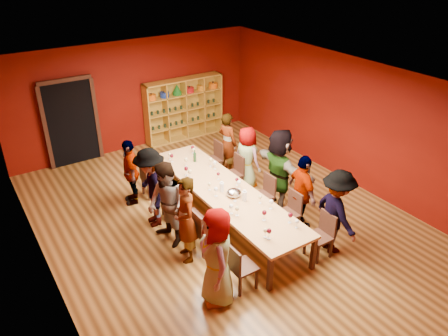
{
  "coord_description": "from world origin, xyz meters",
  "views": [
    {
      "loc": [
        -4.2,
        -6.45,
        5.32
      ],
      "look_at": [
        0.1,
        0.15,
        1.15
      ],
      "focal_mm": 35.0,
      "sensor_mm": 36.0,
      "label": 1
    }
  ],
  "objects_px": {
    "chair_person_left_1": "(202,230)",
    "chair_person_right_2": "(265,192)",
    "chair_person_right_1": "(291,210)",
    "person_right_0": "(336,212)",
    "chair_person_right_4": "(215,157)",
    "wine_bottle": "(195,157)",
    "shelving_unit": "(183,106)",
    "person_left_4": "(131,172)",
    "chair_person_left_2": "(187,215)",
    "tasting_table": "(224,192)",
    "person_right_2": "(279,170)",
    "chair_person_right_0": "(323,233)",
    "chair_person_left_4": "(149,177)",
    "person_right_3": "(247,158)",
    "person_right_1": "(302,193)",
    "person_left_0": "(217,257)",
    "person_left_1": "(186,220)",
    "chair_person_left_0": "(239,266)",
    "chair_person_right_3": "(235,171)",
    "person_left_3": "(151,188)",
    "person_right_4": "(227,143)",
    "person_left_2": "(167,205)",
    "chair_person_left_3": "(169,197)",
    "spittoon_bowl": "(234,193)"
  },
  "relations": [
    {
      "from": "person_left_3",
      "to": "person_right_4",
      "type": "relative_size",
      "value": 1.09
    },
    {
      "from": "tasting_table",
      "to": "chair_person_right_2",
      "type": "bearing_deg",
      "value": -14.03
    },
    {
      "from": "wine_bottle",
      "to": "chair_person_left_1",
      "type": "bearing_deg",
      "value": -116.53
    },
    {
      "from": "chair_person_left_1",
      "to": "chair_person_right_2",
      "type": "height_order",
      "value": "same"
    },
    {
      "from": "chair_person_left_2",
      "to": "chair_person_left_4",
      "type": "relative_size",
      "value": 1.0
    },
    {
      "from": "person_left_4",
      "to": "chair_person_right_2",
      "type": "bearing_deg",
      "value": 63.47
    },
    {
      "from": "chair_person_left_0",
      "to": "person_right_4",
      "type": "bearing_deg",
      "value": 59.1
    },
    {
      "from": "person_right_3",
      "to": "spittoon_bowl",
      "type": "bearing_deg",
      "value": 126.54
    },
    {
      "from": "chair_person_left_4",
      "to": "person_right_0",
      "type": "distance_m",
      "value": 4.27
    },
    {
      "from": "chair_person_left_1",
      "to": "person_left_3",
      "type": "height_order",
      "value": "person_left_3"
    },
    {
      "from": "chair_person_left_2",
      "to": "person_left_2",
      "type": "xyz_separation_m",
      "value": [
        -0.41,
        0.0,
        0.37
      ]
    },
    {
      "from": "person_left_3",
      "to": "wine_bottle",
      "type": "distance_m",
      "value": 1.6
    },
    {
      "from": "chair_person_right_0",
      "to": "chair_person_right_1",
      "type": "bearing_deg",
      "value": 90.0
    },
    {
      "from": "person_left_2",
      "to": "person_left_4",
      "type": "relative_size",
      "value": 1.13
    },
    {
      "from": "chair_person_left_4",
      "to": "chair_person_left_0",
      "type": "bearing_deg",
      "value": -90.0
    },
    {
      "from": "wine_bottle",
      "to": "person_left_4",
      "type": "bearing_deg",
      "value": 167.62
    },
    {
      "from": "person_right_3",
      "to": "chair_person_left_3",
      "type": "bearing_deg",
      "value": 86.43
    },
    {
      "from": "person_right_1",
      "to": "chair_person_right_2",
      "type": "height_order",
      "value": "person_right_1"
    },
    {
      "from": "chair_person_left_1",
      "to": "chair_person_right_1",
      "type": "xyz_separation_m",
      "value": [
        1.82,
        -0.39,
        0.0
      ]
    },
    {
      "from": "chair_person_right_2",
      "to": "person_right_4",
      "type": "height_order",
      "value": "person_right_4"
    },
    {
      "from": "person_right_2",
      "to": "chair_person_left_0",
      "type": "bearing_deg",
      "value": 127.53
    },
    {
      "from": "tasting_table",
      "to": "person_right_2",
      "type": "relative_size",
      "value": 2.41
    },
    {
      "from": "chair_person_right_1",
      "to": "person_right_2",
      "type": "bearing_deg",
      "value": 66.55
    },
    {
      "from": "chair_person_left_2",
      "to": "tasting_table",
      "type": "bearing_deg",
      "value": 3.37
    },
    {
      "from": "tasting_table",
      "to": "chair_person_left_4",
      "type": "height_order",
      "value": "chair_person_left_4"
    },
    {
      "from": "person_left_1",
      "to": "chair_person_left_3",
      "type": "relative_size",
      "value": 1.89
    },
    {
      "from": "chair_person_right_1",
      "to": "chair_person_right_2",
      "type": "height_order",
      "value": "same"
    },
    {
      "from": "shelving_unit",
      "to": "person_left_4",
      "type": "distance_m",
      "value": 3.75
    },
    {
      "from": "shelving_unit",
      "to": "chair_person_right_2",
      "type": "bearing_deg",
      "value": -96.11
    },
    {
      "from": "chair_person_left_4",
      "to": "person_left_4",
      "type": "height_order",
      "value": "person_left_4"
    },
    {
      "from": "person_left_2",
      "to": "person_left_4",
      "type": "distance_m",
      "value": 1.8
    },
    {
      "from": "shelving_unit",
      "to": "chair_person_right_1",
      "type": "distance_m",
      "value": 5.41
    },
    {
      "from": "person_right_4",
      "to": "wine_bottle",
      "type": "relative_size",
      "value": 5.44
    },
    {
      "from": "person_right_2",
      "to": "wine_bottle",
      "type": "relative_size",
      "value": 6.49
    },
    {
      "from": "person_left_0",
      "to": "person_right_0",
      "type": "distance_m",
      "value": 2.54
    },
    {
      "from": "person_left_0",
      "to": "chair_person_right_3",
      "type": "distance_m",
      "value": 3.59
    },
    {
      "from": "chair_person_left_1",
      "to": "person_left_2",
      "type": "xyz_separation_m",
      "value": [
        -0.41,
        0.6,
        0.37
      ]
    },
    {
      "from": "person_right_0",
      "to": "wine_bottle",
      "type": "distance_m",
      "value": 3.54
    },
    {
      "from": "person_left_3",
      "to": "person_left_4",
      "type": "height_order",
      "value": "person_left_3"
    },
    {
      "from": "person_right_3",
      "to": "person_left_4",
      "type": "bearing_deg",
      "value": 62.9
    },
    {
      "from": "person_left_1",
      "to": "chair_person_left_1",
      "type": "bearing_deg",
      "value": 102.38
    },
    {
      "from": "tasting_table",
      "to": "chair_person_right_3",
      "type": "distance_m",
      "value": 1.3
    },
    {
      "from": "person_right_3",
      "to": "wine_bottle",
      "type": "bearing_deg",
      "value": 56.03
    },
    {
      "from": "person_right_0",
      "to": "chair_person_right_4",
      "type": "xyz_separation_m",
      "value": [
        -0.29,
        3.77,
        -0.35
      ]
    },
    {
      "from": "chair_person_right_0",
      "to": "chair_person_right_1",
      "type": "relative_size",
      "value": 1.0
    },
    {
      "from": "chair_person_right_0",
      "to": "person_right_2",
      "type": "height_order",
      "value": "person_right_2"
    },
    {
      "from": "person_right_3",
      "to": "person_right_0",
      "type": "bearing_deg",
      "value": 170.25
    },
    {
      "from": "tasting_table",
      "to": "person_right_4",
      "type": "relative_size",
      "value": 2.87
    },
    {
      "from": "person_left_3",
      "to": "person_right_0",
      "type": "distance_m",
      "value": 3.65
    },
    {
      "from": "person_left_2",
      "to": "person_right_4",
      "type": "height_order",
      "value": "person_left_2"
    }
  ]
}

